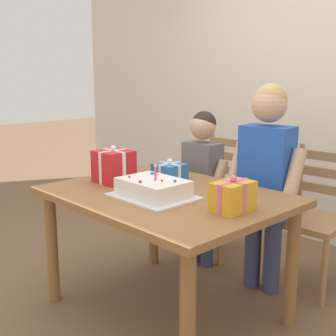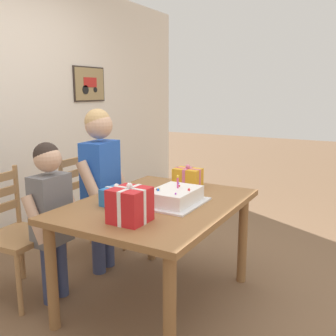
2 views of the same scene
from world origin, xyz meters
The scene contains 11 objects.
ground_plane centered at (0.00, 0.00, 0.00)m, with size 20.00×20.00×0.00m, color brown.
back_wall centered at (0.00, 1.75, 1.30)m, with size 6.40×0.11×2.60m.
dining_table centered at (0.00, 0.00, 0.64)m, with size 1.32×0.99×0.73m.
birthday_cake centered at (0.03, -0.12, 0.78)m, with size 0.44×0.34×0.19m.
gift_box_red_large centered at (-0.40, -0.06, 0.83)m, with size 0.21×0.21×0.23m.
gift_box_beside_cake centered at (0.47, 0.01, 0.81)m, with size 0.15×0.21×0.18m.
gift_box_corner_small centered at (-0.18, 0.20, 0.79)m, with size 0.18×0.17×0.15m.
chair_left centered at (-0.41, 0.96, 0.47)m, with size 0.44×0.44×0.92m.
chair_right centered at (0.41, 0.96, 0.47)m, with size 0.44×0.44×0.92m.
child_older centered at (0.22, 0.66, 0.81)m, with size 0.50×0.30×1.33m.
child_younger centered at (-0.32, 0.66, 0.69)m, with size 0.41×0.23×1.13m.
Camera 1 is at (1.78, -1.66, 1.40)m, focal length 47.78 mm.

